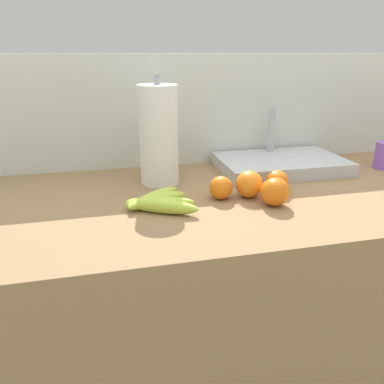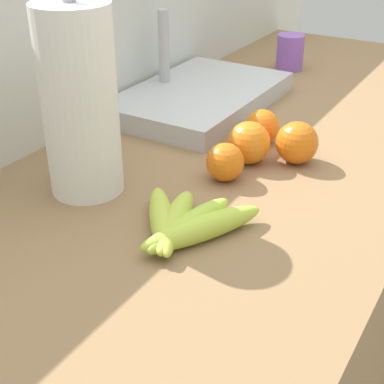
{
  "view_description": "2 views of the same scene",
  "coord_description": "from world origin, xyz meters",
  "px_view_note": "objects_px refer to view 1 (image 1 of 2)",
  "views": [
    {
      "loc": [
        -0.43,
        -0.95,
        1.31
      ],
      "look_at": [
        -0.22,
        -0.06,
        0.96
      ],
      "focal_mm": 35.02,
      "sensor_mm": 36.0,
      "label": 1
    },
    {
      "loc": [
        -0.88,
        -0.41,
        1.37
      ],
      "look_at": [
        -0.26,
        -0.04,
        0.97
      ],
      "focal_mm": 52.62,
      "sensor_mm": 36.0,
      "label": 2
    }
  ],
  "objects_px": {
    "orange_center": "(277,182)",
    "orange_far_right": "(275,192)",
    "banana_bunch": "(158,202)",
    "orange_back_left": "(249,184)",
    "orange_right": "(221,188)",
    "sink_basin": "(280,163)",
    "paper_towel_roll": "(159,135)"
  },
  "relations": [
    {
      "from": "orange_center",
      "to": "orange_far_right",
      "type": "bearing_deg",
      "value": -118.13
    },
    {
      "from": "banana_bunch",
      "to": "orange_back_left",
      "type": "height_order",
      "value": "orange_back_left"
    },
    {
      "from": "orange_back_left",
      "to": "orange_far_right",
      "type": "bearing_deg",
      "value": -58.9
    },
    {
      "from": "orange_right",
      "to": "orange_far_right",
      "type": "distance_m",
      "value": 0.15
    },
    {
      "from": "orange_far_right",
      "to": "sink_basin",
      "type": "bearing_deg",
      "value": 61.76
    },
    {
      "from": "orange_back_left",
      "to": "paper_towel_roll",
      "type": "height_order",
      "value": "paper_towel_roll"
    },
    {
      "from": "banana_bunch",
      "to": "orange_center",
      "type": "distance_m",
      "value": 0.35
    },
    {
      "from": "orange_back_left",
      "to": "sink_basin",
      "type": "xyz_separation_m",
      "value": [
        0.2,
        0.22,
        -0.01
      ]
    },
    {
      "from": "banana_bunch",
      "to": "orange_right",
      "type": "distance_m",
      "value": 0.18
    },
    {
      "from": "orange_right",
      "to": "paper_towel_roll",
      "type": "height_order",
      "value": "paper_towel_roll"
    },
    {
      "from": "orange_back_left",
      "to": "orange_right",
      "type": "height_order",
      "value": "orange_back_left"
    },
    {
      "from": "orange_right",
      "to": "sink_basin",
      "type": "distance_m",
      "value": 0.35
    },
    {
      "from": "orange_right",
      "to": "sink_basin",
      "type": "xyz_separation_m",
      "value": [
        0.28,
        0.21,
        -0.01
      ]
    },
    {
      "from": "orange_right",
      "to": "orange_far_right",
      "type": "xyz_separation_m",
      "value": [
        0.12,
        -0.08,
        0.01
      ]
    },
    {
      "from": "sink_basin",
      "to": "orange_center",
      "type": "bearing_deg",
      "value": -118.28
    },
    {
      "from": "sink_basin",
      "to": "paper_towel_roll",
      "type": "bearing_deg",
      "value": -174.96
    },
    {
      "from": "orange_right",
      "to": "orange_center",
      "type": "relative_size",
      "value": 0.99
    },
    {
      "from": "paper_towel_roll",
      "to": "sink_basin",
      "type": "height_order",
      "value": "paper_towel_roll"
    },
    {
      "from": "orange_back_left",
      "to": "orange_far_right",
      "type": "height_order",
      "value": "same"
    },
    {
      "from": "orange_far_right",
      "to": "orange_center",
      "type": "bearing_deg",
      "value": 61.87
    },
    {
      "from": "orange_back_left",
      "to": "orange_far_right",
      "type": "relative_size",
      "value": 1.0
    },
    {
      "from": "orange_right",
      "to": "orange_center",
      "type": "bearing_deg",
      "value": 3.95
    },
    {
      "from": "paper_towel_roll",
      "to": "sink_basin",
      "type": "relative_size",
      "value": 0.77
    },
    {
      "from": "orange_back_left",
      "to": "orange_center",
      "type": "distance_m",
      "value": 0.09
    },
    {
      "from": "banana_bunch",
      "to": "paper_towel_roll",
      "type": "relative_size",
      "value": 0.6
    },
    {
      "from": "orange_far_right",
      "to": "paper_towel_roll",
      "type": "bearing_deg",
      "value": 136.46
    },
    {
      "from": "orange_right",
      "to": "paper_towel_roll",
      "type": "distance_m",
      "value": 0.26
    },
    {
      "from": "paper_towel_roll",
      "to": "banana_bunch",
      "type": "bearing_deg",
      "value": -99.77
    },
    {
      "from": "banana_bunch",
      "to": "orange_center",
      "type": "bearing_deg",
      "value": 6.57
    },
    {
      "from": "orange_right",
      "to": "sink_basin",
      "type": "height_order",
      "value": "sink_basin"
    },
    {
      "from": "orange_far_right",
      "to": "paper_towel_roll",
      "type": "relative_size",
      "value": 0.23
    },
    {
      "from": "orange_center",
      "to": "sink_basin",
      "type": "relative_size",
      "value": 0.16
    }
  ]
}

